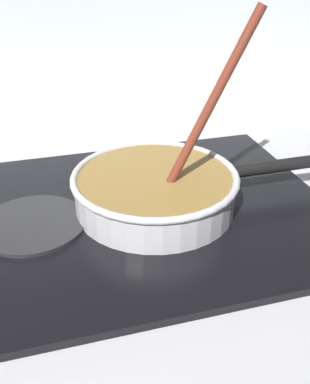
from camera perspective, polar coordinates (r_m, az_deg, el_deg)
The scene contains 5 objects.
ground at distance 0.65m, azimuth -1.05°, elevation -9.76°, with size 2.40×1.60×0.04m, color #B7B7BC.
hob_plate at distance 0.73m, azimuth -0.00°, elevation -2.31°, with size 0.56×0.48×0.01m, color black.
burner_ring at distance 0.73m, azimuth -0.00°, elevation -1.64°, with size 0.19×0.19×0.01m, color #592D0C.
spare_burner at distance 0.71m, azimuth -15.23°, elevation -3.89°, with size 0.16×0.16×0.01m, color #262628.
cooking_pan at distance 0.71m, azimuth 0.22°, elevation 0.43°, with size 0.43×0.26×0.31m.
Camera 1 is at (-0.13, -0.49, 0.40)m, focal length 42.10 mm.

